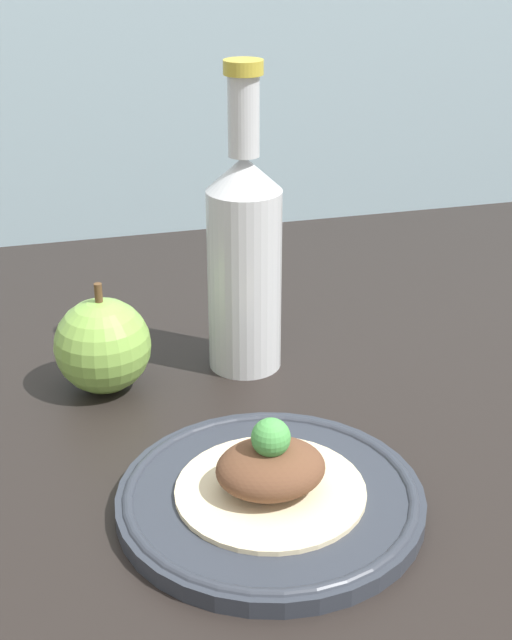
{
  "coord_description": "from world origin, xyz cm",
  "views": [
    {
      "loc": [
        -23.71,
        -60.05,
        40.41
      ],
      "look_at": [
        -7.09,
        2.1,
        9.95
      ],
      "focal_mm": 50.0,
      "sensor_mm": 36.0,
      "label": 1
    }
  ],
  "objects_px": {
    "plated_food": "(271,472)",
    "cider_bottle": "(244,256)",
    "plate": "(270,498)",
    "apple": "(103,345)"
  },
  "relations": [
    {
      "from": "plated_food",
      "to": "cider_bottle",
      "type": "xyz_separation_m",
      "value": [
        0.04,
        0.22,
        0.08
      ]
    },
    {
      "from": "plate",
      "to": "plated_food",
      "type": "distance_m",
      "value": 0.02
    },
    {
      "from": "apple",
      "to": "plate",
      "type": "bearing_deg",
      "value": -65.24
    },
    {
      "from": "plate",
      "to": "apple",
      "type": "height_order",
      "value": "apple"
    },
    {
      "from": "plate",
      "to": "cider_bottle",
      "type": "relative_size",
      "value": 0.79
    },
    {
      "from": "cider_bottle",
      "to": "plate",
      "type": "bearing_deg",
      "value": -99.64
    },
    {
      "from": "plate",
      "to": "plated_food",
      "type": "bearing_deg",
      "value": 0.0
    },
    {
      "from": "plated_food",
      "to": "cider_bottle",
      "type": "bearing_deg",
      "value": 80.36
    },
    {
      "from": "plate",
      "to": "cider_bottle",
      "type": "distance_m",
      "value": 0.25
    },
    {
      "from": "plate",
      "to": "plated_food",
      "type": "xyz_separation_m",
      "value": [
        0.0,
        0.0,
        0.02
      ]
    }
  ]
}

